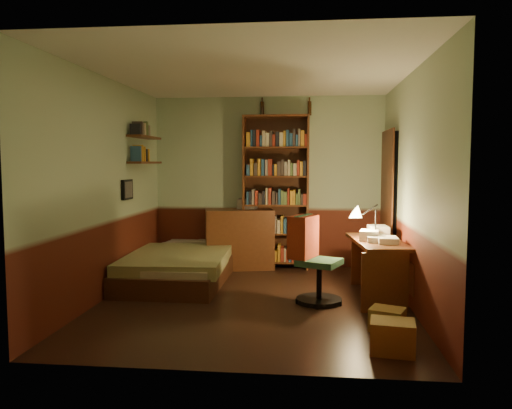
# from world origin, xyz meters

# --- Properties ---
(floor) EXTENTS (3.50, 4.00, 0.02)m
(floor) POSITION_xyz_m (0.00, 0.00, -0.01)
(floor) COLOR black
(floor) RESTS_ON ground
(ceiling) EXTENTS (3.50, 4.00, 0.02)m
(ceiling) POSITION_xyz_m (0.00, 0.00, 2.61)
(ceiling) COLOR silver
(ceiling) RESTS_ON wall_back
(wall_back) EXTENTS (3.50, 0.02, 2.60)m
(wall_back) POSITION_xyz_m (0.00, 2.01, 1.30)
(wall_back) COLOR #9CB391
(wall_back) RESTS_ON ground
(wall_left) EXTENTS (0.02, 4.00, 2.60)m
(wall_left) POSITION_xyz_m (-1.76, 0.00, 1.30)
(wall_left) COLOR #9CB391
(wall_left) RESTS_ON ground
(wall_right) EXTENTS (0.02, 4.00, 2.60)m
(wall_right) POSITION_xyz_m (1.76, 0.00, 1.30)
(wall_right) COLOR #9CB391
(wall_right) RESTS_ON ground
(wall_front) EXTENTS (3.50, 0.02, 2.60)m
(wall_front) POSITION_xyz_m (0.00, -2.01, 1.30)
(wall_front) COLOR #9CB391
(wall_front) RESTS_ON ground
(doorway) EXTENTS (0.06, 0.90, 2.00)m
(doorway) POSITION_xyz_m (1.72, 1.30, 1.00)
(doorway) COLOR black
(doorway) RESTS_ON ground
(door_trim) EXTENTS (0.02, 0.98, 2.08)m
(door_trim) POSITION_xyz_m (1.69, 1.30, 1.00)
(door_trim) COLOR #391D10
(door_trim) RESTS_ON ground
(bed) EXTENTS (1.24, 2.29, 0.68)m
(bed) POSITION_xyz_m (-1.10, 0.97, 0.34)
(bed) COLOR olive
(bed) RESTS_ON ground
(dresser) EXTENTS (1.10, 0.73, 0.90)m
(dresser) POSITION_xyz_m (-0.42, 1.76, 0.45)
(dresser) COLOR #532A14
(dresser) RESTS_ON ground
(mini_stereo) EXTENTS (0.30, 0.24, 0.15)m
(mini_stereo) POSITION_xyz_m (-0.31, 1.89, 0.97)
(mini_stereo) COLOR #B2B2B7
(mini_stereo) RESTS_ON dresser
(bookshelf) EXTENTS (0.99, 0.32, 2.30)m
(bookshelf) POSITION_xyz_m (0.13, 1.85, 1.15)
(bookshelf) COLOR #532A14
(bookshelf) RESTS_ON ground
(bottle_left) EXTENTS (0.07, 0.07, 0.21)m
(bottle_left) POSITION_xyz_m (-0.09, 1.96, 2.41)
(bottle_left) COLOR black
(bottle_left) RESTS_ON bookshelf
(bottle_right) EXTENTS (0.06, 0.06, 0.21)m
(bottle_right) POSITION_xyz_m (0.63, 1.96, 2.41)
(bottle_right) COLOR black
(bottle_right) RESTS_ON bookshelf
(desk) EXTENTS (0.66, 1.33, 0.69)m
(desk) POSITION_xyz_m (1.44, 0.31, 0.34)
(desk) COLOR #532A14
(desk) RESTS_ON ground
(paper_stack) EXTENTS (0.26, 0.32, 0.12)m
(paper_stack) POSITION_xyz_m (1.35, 0.32, 0.74)
(paper_stack) COLOR silver
(paper_stack) RESTS_ON desk
(desk_lamp) EXTENTS (0.19, 0.19, 0.51)m
(desk_lamp) POSITION_xyz_m (1.42, 0.39, 0.94)
(desk_lamp) COLOR black
(desk_lamp) RESTS_ON desk
(office_chair) EXTENTS (0.55, 0.52, 0.87)m
(office_chair) POSITION_xyz_m (0.75, -0.02, 0.44)
(office_chair) COLOR #2E593C
(office_chair) RESTS_ON ground
(red_jacket) EXTENTS (0.24, 0.42, 0.48)m
(red_jacket) POSITION_xyz_m (0.53, -0.21, 1.11)
(red_jacket) COLOR #A9341E
(red_jacket) RESTS_ON office_chair
(wall_shelf_lower) EXTENTS (0.20, 0.90, 0.03)m
(wall_shelf_lower) POSITION_xyz_m (-1.64, 1.10, 1.60)
(wall_shelf_lower) COLOR #532A14
(wall_shelf_lower) RESTS_ON wall_left
(wall_shelf_upper) EXTENTS (0.20, 0.90, 0.03)m
(wall_shelf_upper) POSITION_xyz_m (-1.64, 1.10, 1.95)
(wall_shelf_upper) COLOR #532A14
(wall_shelf_upper) RESTS_ON wall_left
(framed_picture) EXTENTS (0.04, 0.32, 0.26)m
(framed_picture) POSITION_xyz_m (-1.72, 0.60, 1.25)
(framed_picture) COLOR black
(framed_picture) RESTS_ON wall_left
(cardboard_box_a) EXTENTS (0.40, 0.34, 0.27)m
(cardboard_box_a) POSITION_xyz_m (1.34, -1.46, 0.14)
(cardboard_box_a) COLOR olive
(cardboard_box_a) RESTS_ON ground
(cardboard_box_b) EXTENTS (0.38, 0.35, 0.22)m
(cardboard_box_b) POSITION_xyz_m (1.38, -0.91, 0.11)
(cardboard_box_b) COLOR olive
(cardboard_box_b) RESTS_ON ground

